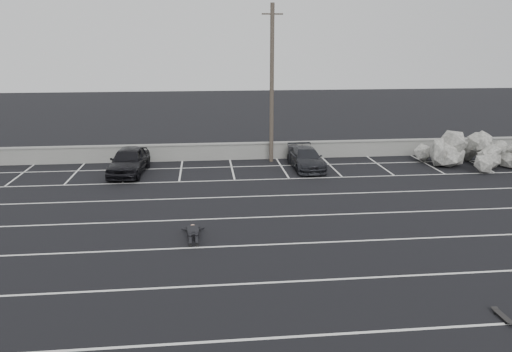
{
  "coord_description": "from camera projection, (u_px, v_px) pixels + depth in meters",
  "views": [
    {
      "loc": [
        -3.61,
        -17.05,
        7.3
      ],
      "look_at": [
        -1.15,
        6.09,
        1.0
      ],
      "focal_mm": 35.0,
      "sensor_mm": 36.0,
      "label": 1
    }
  ],
  "objects": [
    {
      "name": "trash_bin",
      "position": [
        293.0,
        154.0,
        31.0
      ],
      "size": [
        0.81,
        0.81,
        1.05
      ],
      "rotation": [
        0.0,
        0.0,
        0.19
      ],
      "color": "black",
      "rests_on": "ground"
    },
    {
      "name": "ground",
      "position": [
        304.0,
        243.0,
        18.65
      ],
      "size": [
        120.0,
        120.0,
        0.0
      ],
      "primitive_type": "plane",
      "color": "black",
      "rests_on": "ground"
    },
    {
      "name": "car_left",
      "position": [
        129.0,
        161.0,
        28.22
      ],
      "size": [
        2.22,
        4.65,
        1.53
      ],
      "primitive_type": "imported",
      "rotation": [
        0.0,
        0.0,
        -0.09
      ],
      "color": "black",
      "rests_on": "ground"
    },
    {
      "name": "stall_lines",
      "position": [
        283.0,
        206.0,
        22.87
      ],
      "size": [
        36.0,
        20.05,
        0.01
      ],
      "color": "silver",
      "rests_on": "ground"
    },
    {
      "name": "riprap_pile",
      "position": [
        477.0,
        157.0,
        29.87
      ],
      "size": [
        6.66,
        4.94,
        1.74
      ],
      "color": "#AAA89F",
      "rests_on": "ground"
    },
    {
      "name": "car_right",
      "position": [
        306.0,
        158.0,
        29.44
      ],
      "size": [
        1.83,
        4.26,
        1.22
      ],
      "primitive_type": "imported",
      "rotation": [
        0.0,
        0.0,
        0.03
      ],
      "color": "black",
      "rests_on": "ground"
    },
    {
      "name": "skateboard",
      "position": [
        503.0,
        317.0,
        13.55
      ],
      "size": [
        0.22,
        0.75,
        0.09
      ],
      "rotation": [
        0.0,
        0.0,
        0.02
      ],
      "color": "black",
      "rests_on": "ground"
    },
    {
      "name": "utility_pole",
      "position": [
        272.0,
        84.0,
        30.12
      ],
      "size": [
        1.26,
        0.25,
        9.47
      ],
      "color": "#4C4238",
      "rests_on": "ground"
    },
    {
      "name": "seawall",
      "position": [
        261.0,
        150.0,
        31.94
      ],
      "size": [
        50.0,
        0.45,
        1.06
      ],
      "color": "gray",
      "rests_on": "ground"
    },
    {
      "name": "person",
      "position": [
        193.0,
        229.0,
        19.42
      ],
      "size": [
        1.11,
        2.46,
        0.48
      ],
      "primitive_type": null,
      "rotation": [
        0.0,
        0.0,
        0.04
      ],
      "color": "black",
      "rests_on": "ground"
    }
  ]
}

